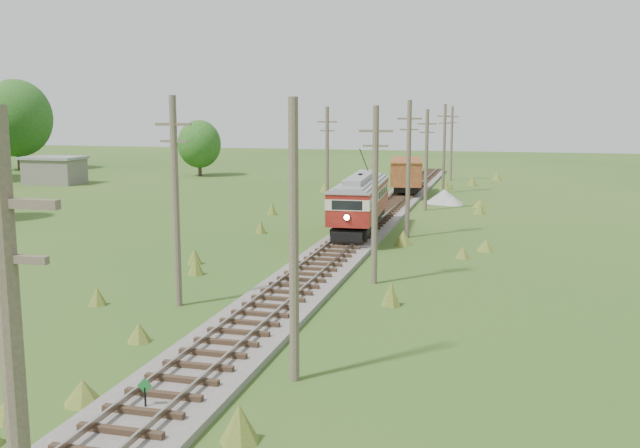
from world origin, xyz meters
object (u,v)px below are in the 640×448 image
(switch_marker, at_px, (145,393))
(gravel_pile, at_px, (445,197))
(streetcar, at_px, (360,198))
(gondola, at_px, (406,173))

(switch_marker, relative_size, gravel_pile, 0.29)
(streetcar, bearing_deg, gravel_pile, 73.18)
(gravel_pile, bearing_deg, streetcar, -103.51)
(switch_marker, xyz_separation_m, gravel_pile, (4.48, 47.39, -0.04))
(gravel_pile, bearing_deg, switch_marker, -95.40)
(streetcar, distance_m, gondola, 23.18)
(gondola, bearing_deg, streetcar, -97.54)
(streetcar, height_order, gravel_pile, streetcar)
(switch_marker, bearing_deg, gondola, 89.78)
(switch_marker, height_order, streetcar, streetcar)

